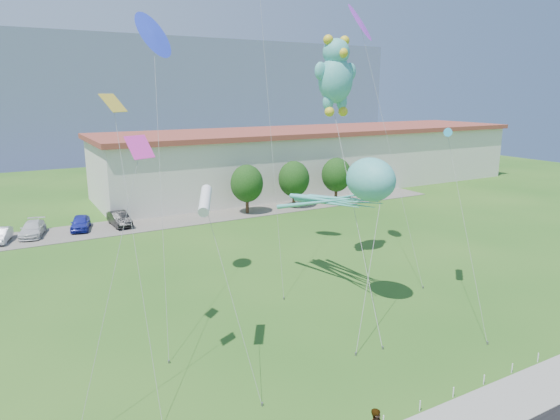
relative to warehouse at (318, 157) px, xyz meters
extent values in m
plane|color=#225517|center=(-26.00, -44.00, -4.12)|extent=(160.00, 160.00, 0.00)
cube|color=#59544C|center=(-26.00, -9.00, -4.09)|extent=(70.00, 6.00, 0.06)
cube|color=slate|center=(-26.00, 76.00, 8.38)|extent=(160.00, 50.00, 25.00)
cube|color=beige|center=(0.00, 0.00, -0.32)|extent=(60.00, 14.00, 7.60)
cube|color=brown|center=(0.00, 0.00, 3.78)|extent=(61.00, 15.00, 0.60)
cylinder|color=white|center=(-25.00, -45.30, -3.87)|extent=(0.05, 0.05, 0.50)
cylinder|color=white|center=(-23.00, -45.30, -3.87)|extent=(0.05, 0.05, 0.50)
cylinder|color=white|center=(-21.00, -45.30, -3.87)|extent=(0.05, 0.05, 0.50)
cylinder|color=white|center=(-19.00, -45.30, -3.87)|extent=(0.05, 0.05, 0.50)
cylinder|color=white|center=(-17.00, -45.30, -3.87)|extent=(0.05, 0.05, 0.50)
cylinder|color=#3F2B19|center=(-16.00, -10.00, -3.02)|extent=(0.36, 0.36, 2.20)
ellipsoid|color=#14380F|center=(-16.00, -10.00, -0.72)|extent=(3.60, 3.60, 4.14)
cylinder|color=#3F2B19|center=(-10.00, -10.00, -3.02)|extent=(0.36, 0.36, 2.20)
ellipsoid|color=#14380F|center=(-10.00, -10.00, -0.72)|extent=(3.60, 3.60, 4.14)
cylinder|color=#3F2B19|center=(-4.00, -10.00, -3.02)|extent=(0.36, 0.36, 2.20)
ellipsoid|color=#14380F|center=(-4.00, -10.00, -0.72)|extent=(3.60, 3.60, 4.14)
imported|color=silver|center=(-39.95, -8.98, -3.45)|extent=(2.16, 3.94, 1.23)
imported|color=silver|center=(-37.33, -8.20, -3.41)|extent=(2.93, 4.86, 1.32)
imported|color=#1C239A|center=(-33.11, -8.14, -3.37)|extent=(2.55, 4.34, 1.38)
imported|color=black|center=(-29.47, -8.47, -3.36)|extent=(1.79, 4.39, 1.42)
ellipsoid|color=teal|center=(-20.44, -36.03, 4.01)|extent=(2.58, 3.35, 2.58)
sphere|color=white|center=(-20.90, -37.05, 4.29)|extent=(0.40, 0.40, 0.40)
sphere|color=white|center=(-19.98, -37.05, 4.29)|extent=(0.40, 0.40, 0.40)
cylinder|color=slate|center=(-24.51, -40.32, -4.04)|extent=(0.10, 0.10, 0.16)
cylinder|color=gray|center=(-22.47, -38.68, -0.38)|extent=(4.11, 3.32, 7.19)
ellipsoid|color=teal|center=(-17.73, -28.49, 9.83)|extent=(2.60, 2.21, 3.25)
sphere|color=teal|center=(-17.73, -28.49, 11.74)|extent=(1.90, 1.90, 1.90)
sphere|color=gold|center=(-18.43, -28.49, 12.54)|extent=(0.70, 0.70, 0.70)
sphere|color=gold|center=(-17.03, -28.49, 12.54)|extent=(0.70, 0.70, 0.70)
sphere|color=gold|center=(-17.73, -29.29, 11.64)|extent=(0.70, 0.70, 0.70)
ellipsoid|color=teal|center=(-19.03, -28.49, 10.43)|extent=(0.90, 0.64, 1.26)
ellipsoid|color=teal|center=(-16.43, -28.49, 10.43)|extent=(0.90, 0.64, 1.26)
ellipsoid|color=teal|center=(-18.33, -28.49, 8.33)|extent=(0.80, 0.70, 1.30)
ellipsoid|color=teal|center=(-17.13, -28.49, 8.33)|extent=(0.80, 0.70, 1.30)
sphere|color=gold|center=(-18.33, -28.69, 7.63)|extent=(0.70, 0.70, 0.70)
sphere|color=gold|center=(-17.13, -28.69, 7.63)|extent=(0.70, 0.70, 0.70)
cylinder|color=slate|center=(-22.88, -40.51, -4.04)|extent=(0.10, 0.10, 0.16)
cylinder|color=gray|center=(-20.31, -34.50, 1.73)|extent=(5.18, 12.04, 11.41)
cylinder|color=silver|center=(-31.26, -37.40, 4.17)|extent=(0.50, 2.25, 0.87)
cylinder|color=slate|center=(-30.63, -41.70, -4.04)|extent=(0.10, 0.10, 0.16)
cylinder|color=gray|center=(-30.94, -39.55, 0.00)|extent=(0.66, 4.33, 7.94)
cone|color=#AC36D8|center=(-14.91, -27.50, 14.04)|extent=(1.80, 1.33, 1.33)
cylinder|color=slate|center=(-14.94, -35.46, -4.04)|extent=(0.10, 0.10, 0.16)
cylinder|color=gray|center=(-14.92, -31.48, 4.94)|extent=(0.05, 7.98, 17.81)
cone|color=blue|center=(-30.46, -27.67, 12.34)|extent=(1.80, 1.33, 1.33)
cylinder|color=slate|center=(-33.06, -36.35, -4.04)|extent=(0.10, 0.10, 0.16)
cylinder|color=gray|center=(-31.76, -32.01, 4.09)|extent=(2.63, 8.70, 16.12)
cube|color=gold|center=(-34.41, -34.34, 8.52)|extent=(1.29, 1.29, 0.86)
cylinder|color=gray|center=(-34.57, -37.63, 2.18)|extent=(0.35, 6.60, 12.29)
cylinder|color=#31AEDF|center=(-15.23, -36.86, 6.62)|extent=(0.50, 2.25, 0.87)
cylinder|color=slate|center=(-17.67, -42.86, -4.04)|extent=(0.10, 0.10, 0.16)
cylinder|color=gray|center=(-16.45, -39.86, 1.23)|extent=(2.47, 6.04, 10.40)
cylinder|color=slate|center=(-24.19, -32.38, -4.04)|extent=(0.10, 0.10, 0.16)
cylinder|color=gray|center=(-23.22, -28.77, 7.10)|extent=(1.97, 7.24, 22.14)
cube|color=#FE38B7|center=(-34.10, -37.51, 6.77)|extent=(1.29, 1.29, 0.86)
cylinder|color=gray|center=(-36.03, -38.97, 1.30)|extent=(3.87, 2.95, 10.54)
camera|label=1|loc=(-39.24, -58.52, 9.00)|focal=32.00mm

